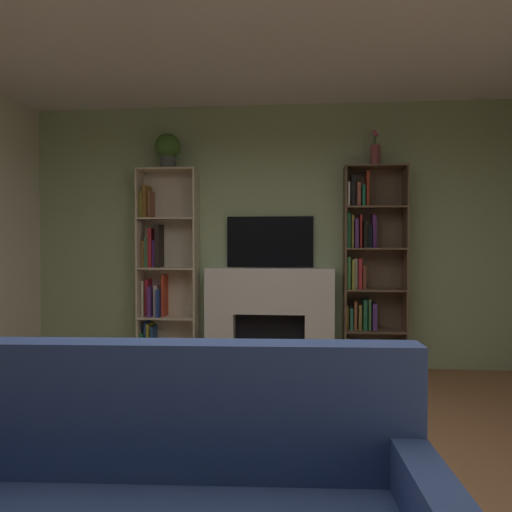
# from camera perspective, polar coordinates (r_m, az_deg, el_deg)

# --- Properties ---
(ground_plane) EXTENTS (6.85, 6.85, 0.00)m
(ground_plane) POSITION_cam_1_polar(r_m,az_deg,el_deg) (2.95, -2.26, -25.70)
(ground_plane) COLOR #936440
(wall_back_accent) EXTENTS (5.40, 0.06, 2.85)m
(wall_back_accent) POSITION_cam_1_polar(r_m,az_deg,el_deg) (5.50, 1.67, 2.29)
(wall_back_accent) COLOR #9EB284
(wall_back_accent) RESTS_ON ground_plane
(fireplace) EXTENTS (1.47, 0.56, 1.08)m
(fireplace) POSITION_cam_1_polar(r_m,az_deg,el_deg) (5.39, 1.55, -6.71)
(fireplace) COLOR white
(fireplace) RESTS_ON ground_plane
(tv) EXTENTS (0.94, 0.06, 0.55)m
(tv) POSITION_cam_1_polar(r_m,az_deg,el_deg) (5.44, 1.63, 1.63)
(tv) COLOR black
(tv) RESTS_ON fireplace
(bookshelf_left) EXTENTS (0.64, 0.29, 2.15)m
(bookshelf_left) POSITION_cam_1_polar(r_m,az_deg,el_deg) (5.58, -10.63, -1.93)
(bookshelf_left) COLOR beige
(bookshelf_left) RESTS_ON ground_plane
(bookshelf_right) EXTENTS (0.64, 0.31, 2.15)m
(bookshelf_right) POSITION_cam_1_polar(r_m,az_deg,el_deg) (5.40, 12.56, -1.46)
(bookshelf_right) COLOR brown
(bookshelf_right) RESTS_ON ground_plane
(potted_plant) EXTENTS (0.28, 0.28, 0.38)m
(potted_plant) POSITION_cam_1_polar(r_m,az_deg,el_deg) (5.60, -10.06, 11.96)
(potted_plant) COLOR #4E514F
(potted_plant) RESTS_ON bookshelf_left
(vase_with_flowers) EXTENTS (0.10, 0.10, 0.37)m
(vase_with_flowers) POSITION_cam_1_polar(r_m,az_deg,el_deg) (5.44, 13.47, 11.36)
(vase_with_flowers) COLOR #973E46
(vase_with_flowers) RESTS_ON bookshelf_right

